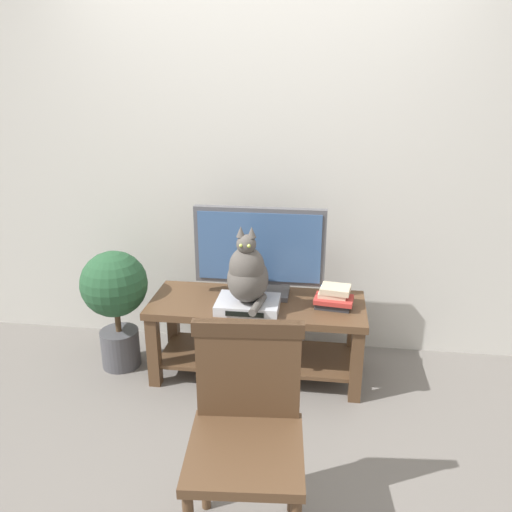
% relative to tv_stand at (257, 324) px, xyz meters
% --- Properties ---
extents(ground_plane, '(12.00, 12.00, 0.00)m').
position_rel_tv_stand_xyz_m(ground_plane, '(-0.02, -0.63, -0.35)').
color(ground_plane, slate).
extents(back_wall, '(7.00, 0.12, 2.80)m').
position_rel_tv_stand_xyz_m(back_wall, '(-0.02, 0.49, 1.05)').
color(back_wall, beige).
rests_on(back_wall, ground).
extents(tv_stand, '(1.30, 0.51, 0.50)m').
position_rel_tv_stand_xyz_m(tv_stand, '(0.00, 0.00, 0.00)').
color(tv_stand, '#513823').
rests_on(tv_stand, ground).
extents(tv, '(0.80, 0.20, 0.56)m').
position_rel_tv_stand_xyz_m(tv, '(0.00, 0.11, 0.44)').
color(tv, '#4C4C51').
rests_on(tv, tv_stand).
extents(media_box, '(0.37, 0.27, 0.06)m').
position_rel_tv_stand_xyz_m(media_box, '(-0.04, -0.11, 0.18)').
color(media_box, '#BCBCC1').
rests_on(media_box, tv_stand).
extents(cat, '(0.24, 0.36, 0.46)m').
position_rel_tv_stand_xyz_m(cat, '(-0.04, -0.12, 0.38)').
color(cat, '#514C47').
rests_on(cat, media_box).
extents(wooden_chair, '(0.47, 0.47, 0.91)m').
position_rel_tv_stand_xyz_m(wooden_chair, '(0.12, -1.18, 0.19)').
color(wooden_chair, '#513823').
rests_on(wooden_chair, ground).
extents(book_stack, '(0.24, 0.19, 0.12)m').
position_rel_tv_stand_xyz_m(book_stack, '(0.46, -0.00, 0.21)').
color(book_stack, '#2D2D33').
rests_on(book_stack, tv_stand).
extents(potted_plant, '(0.41, 0.41, 0.78)m').
position_rel_tv_stand_xyz_m(potted_plant, '(-0.89, -0.02, 0.15)').
color(potted_plant, '#47474C').
rests_on(potted_plant, ground).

